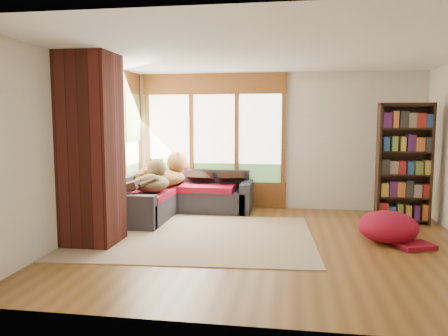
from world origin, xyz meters
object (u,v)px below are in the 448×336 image
(brick_chimney, at_px, (91,150))
(dog_tan, at_px, (164,170))
(pouf, at_px, (388,226))
(dog_brindle, at_px, (154,175))
(sectional_sofa, at_px, (166,197))
(bookshelf, at_px, (404,164))
(area_rug, at_px, (193,236))

(brick_chimney, relative_size, dog_tan, 2.33)
(pouf, height_order, dog_brindle, dog_brindle)
(sectional_sofa, bearing_deg, bookshelf, -1.22)
(dog_brindle, bearing_deg, pouf, -106.58)
(sectional_sofa, xyz_separation_m, bookshelf, (4.09, -0.14, 0.69))
(sectional_sofa, height_order, pouf, sectional_sofa)
(brick_chimney, relative_size, dog_brindle, 2.89)
(brick_chimney, xyz_separation_m, sectional_sofa, (0.45, 2.05, -1.00))
(bookshelf, xyz_separation_m, dog_brindle, (-4.14, -0.44, -0.22))
(sectional_sofa, distance_m, dog_brindle, 0.75)
(brick_chimney, distance_m, area_rug, 1.90)
(bookshelf, bearing_deg, brick_chimney, -157.19)
(brick_chimney, xyz_separation_m, area_rug, (1.29, 0.52, -1.29))
(area_rug, distance_m, pouf, 2.78)
(area_rug, height_order, dog_tan, dog_tan)
(area_rug, bearing_deg, brick_chimney, -158.05)
(brick_chimney, bearing_deg, bookshelf, 22.81)
(brick_chimney, height_order, bookshelf, brick_chimney)
(brick_chimney, distance_m, pouf, 4.25)
(area_rug, height_order, bookshelf, bookshelf)
(brick_chimney, distance_m, dog_tan, 2.07)
(sectional_sofa, distance_m, dog_tan, 0.52)
(brick_chimney, xyz_separation_m, bookshelf, (4.54, 1.91, -0.31))
(dog_brindle, bearing_deg, area_rug, -140.68)
(pouf, bearing_deg, brick_chimney, -170.92)
(area_rug, bearing_deg, dog_tan, 120.72)
(bookshelf, bearing_deg, pouf, -110.92)
(area_rug, xyz_separation_m, dog_tan, (-0.86, 1.44, 0.81))
(bookshelf, relative_size, pouf, 2.43)
(sectional_sofa, height_order, area_rug, sectional_sofa)
(dog_tan, distance_m, dog_brindle, 0.50)
(pouf, bearing_deg, sectional_sofa, 158.83)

